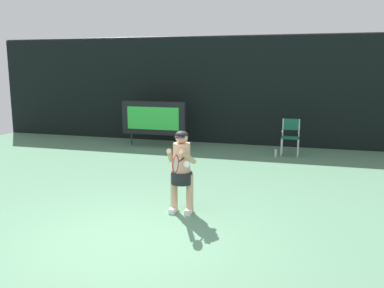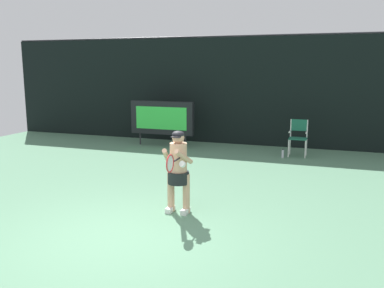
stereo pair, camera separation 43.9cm
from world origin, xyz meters
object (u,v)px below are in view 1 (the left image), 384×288
scoreboard (154,118)px  water_bottle (276,153)px  umpire_chair (290,135)px  tennis_player (182,168)px  tennis_racket (176,163)px

scoreboard → water_bottle: 4.19m
umpire_chair → tennis_player: bearing=-105.6°
tennis_racket → scoreboard: bearing=116.6°
umpire_chair → water_bottle: (-0.38, -0.44, -0.50)m
tennis_player → tennis_racket: tennis_player is taller
tennis_player → scoreboard: bearing=115.8°
water_bottle → tennis_player: bearing=-103.0°
scoreboard → umpire_chair: bearing=-1.8°
tennis_racket → umpire_chair: bearing=78.6°
water_bottle → scoreboard: bearing=171.8°
tennis_player → tennis_racket: bearing=-81.9°
umpire_chair → tennis_racket: (-1.53, -6.30, 0.43)m
water_bottle → tennis_racket: bearing=-101.1°
water_bottle → tennis_player: 5.48m
water_bottle → umpire_chair: bearing=49.3°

